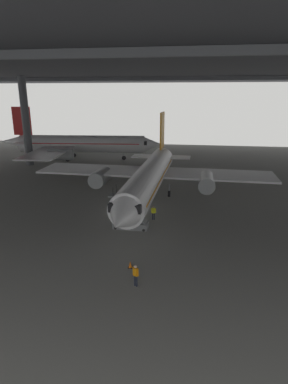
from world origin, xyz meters
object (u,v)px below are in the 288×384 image
airplane_main (150,176)px  crew_worker_near_nose (136,274)px  crew_worker_by_stairs (153,212)px  airplane_distant (79,144)px  traffic_cone_orange (130,265)px  boarding_stairs (130,221)px

airplane_main → crew_worker_near_nose: size_ratio=20.06×
crew_worker_by_stairs → airplane_distant: size_ratio=0.05×
airplane_main → traffic_cone_orange: (0.73, -17.67, -3.05)m
crew_worker_by_stairs → boarding_stairs: bearing=-128.9°
traffic_cone_orange → boarding_stairs: bearing=100.9°
airplane_main → airplane_distant: 32.04m
crew_worker_near_nose → crew_worker_by_stairs: bearing=91.4°
boarding_stairs → crew_worker_by_stairs: boarding_stairs is taller
boarding_stairs → crew_worker_near_nose: (2.46, -10.61, 0.26)m
airplane_distant → boarding_stairs: bearing=-63.0°
crew_worker_by_stairs → airplane_distant: bearing=121.6°
airplane_distant → traffic_cone_orange: size_ratio=58.92×
airplane_main → boarding_stairs: 9.95m
airplane_distant → traffic_cone_orange: airplane_distant is taller
crew_worker_near_nose → airplane_distant: bearing=114.0°
crew_worker_near_nose → airplane_distant: 50.47m
boarding_stairs → traffic_cone_orange: boarding_stairs is taller
boarding_stairs → crew_worker_by_stairs: 3.42m
crew_worker_by_stairs → traffic_cone_orange: bearing=-93.1°
crew_worker_near_nose → crew_worker_by_stairs: crew_worker_near_nose is taller
airplane_main → boarding_stairs: (-0.83, -9.56, -2.62)m
boarding_stairs → crew_worker_near_nose: bearing=-76.9°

